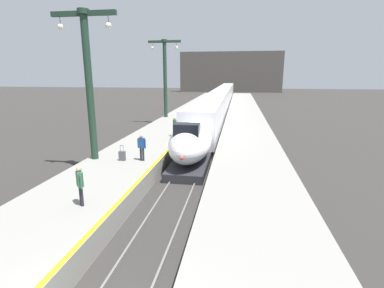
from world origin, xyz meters
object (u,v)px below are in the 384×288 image
Objects in this scene: station_column_far at (165,71)px; passenger_mid_platform at (175,125)px; passenger_far_waiting at (80,183)px; highspeed_train_main at (221,99)px; passenger_near_edge at (142,145)px; rolling_suitcase at (122,156)px; station_column_mid at (88,72)px.

station_column_far reaches higher than passenger_mid_platform.
passenger_far_waiting is (2.74, -25.33, -4.62)m from station_column_far.
passenger_mid_platform is (-2.26, -28.41, 0.07)m from highspeed_train_main.
station_column_far is 5.53× the size of passenger_near_edge.
passenger_far_waiting is at bearing -93.75° from passenger_near_edge.
passenger_mid_platform is at bearing 86.29° from passenger_far_waiting.
passenger_mid_platform is 1.72× the size of rolling_suitcase.
passenger_mid_platform reaches higher than rolling_suitcase.
rolling_suitcase is (-1.25, -0.17, -0.69)m from passenger_near_edge.
passenger_mid_platform is (3.64, 7.46, -4.42)m from station_column_mid.
station_column_far is 5.53× the size of passenger_far_waiting.
passenger_far_waiting is 1.72× the size of rolling_suitcase.
station_column_far is at bearing -109.10° from highspeed_train_main.
passenger_near_edge is (3.17, 0.03, -4.42)m from station_column_mid.
passenger_far_waiting is at bearing -94.27° from highspeed_train_main.
passenger_mid_platform is (0.48, 7.43, 0.00)m from passenger_near_edge.
passenger_mid_platform is 1.00× the size of passenger_far_waiting.
passenger_far_waiting is at bearing -67.14° from station_column_mid.
highspeed_train_main is at bearing 85.64° from passenger_near_edge.
passenger_mid_platform is (3.64, -11.37, -4.62)m from station_column_far.
highspeed_train_main is 42.48m from passenger_far_waiting.
highspeed_train_main is at bearing 83.68° from rolling_suitcase.
highspeed_train_main reaches higher than passenger_mid_platform.
station_column_far is at bearing 95.76° from rolling_suitcase.
station_column_mid is 5.31× the size of passenger_mid_platform.
station_column_mid is at bearing 112.86° from passenger_far_waiting.
passenger_near_edge is at bearing -93.68° from passenger_mid_platform.
highspeed_train_main reaches higher than passenger_near_edge.
passenger_far_waiting is at bearing -93.71° from passenger_mid_platform.
highspeed_train_main is 36.63m from station_column_mid.
rolling_suitcase is (-1.73, -7.60, -0.69)m from passenger_mid_platform.
passenger_far_waiting is 6.45m from rolling_suitcase.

